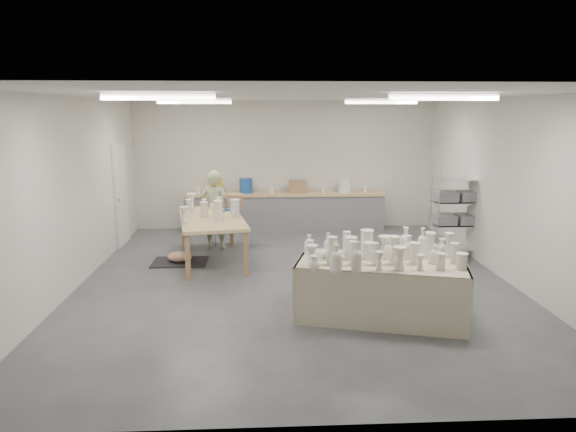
{
  "coord_description": "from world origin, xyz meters",
  "views": [
    {
      "loc": [
        -0.53,
        -8.11,
        2.78
      ],
      "look_at": [
        -0.1,
        0.25,
        1.05
      ],
      "focal_mm": 32.0,
      "sensor_mm": 36.0,
      "label": 1
    }
  ],
  "objects": [
    {
      "name": "drying_table",
      "position": [
        1.06,
        -1.56,
        0.44
      ],
      "size": [
        2.43,
        1.62,
        1.16
      ],
      "rotation": [
        0.0,
        0.0,
        -0.26
      ],
      "color": "olive",
      "rests_on": "ground"
    },
    {
      "name": "red_stool",
      "position": [
        -1.49,
        2.41,
        0.28
      ],
      "size": [
        0.43,
        0.43,
        0.31
      ],
      "rotation": [
        0.0,
        0.0,
        0.38
      ],
      "color": "#B11927",
      "rests_on": "ground"
    },
    {
      "name": "work_table",
      "position": [
        -1.45,
        1.37,
        0.85
      ],
      "size": [
        1.49,
        2.39,
        1.2
      ],
      "rotation": [
        0.0,
        0.0,
        0.18
      ],
      "color": "tan",
      "rests_on": "ground"
    },
    {
      "name": "potter",
      "position": [
        -1.49,
        2.14,
        0.8
      ],
      "size": [
        0.66,
        0.51,
        1.61
      ],
      "primitive_type": "imported",
      "rotation": [
        0.0,
        0.0,
        2.9
      ],
      "color": "#90A07B",
      "rests_on": "ground"
    },
    {
      "name": "wire_shelf",
      "position": [
        3.2,
        1.4,
        0.92
      ],
      "size": [
        0.88,
        0.48,
        1.8
      ],
      "color": "silver",
      "rests_on": "ground"
    },
    {
      "name": "cat",
      "position": [
        -2.05,
        1.14,
        0.12
      ],
      "size": [
        0.5,
        0.38,
        0.2
      ],
      "rotation": [
        0.0,
        0.0,
        -0.15
      ],
      "color": "white",
      "rests_on": "rug"
    },
    {
      "name": "rug",
      "position": [
        -2.07,
        1.16,
        0.01
      ],
      "size": [
        1.0,
        0.7,
        0.02
      ],
      "primitive_type": "cube",
      "color": "black",
      "rests_on": "ground"
    },
    {
      "name": "room",
      "position": [
        -0.11,
        0.08,
        2.06
      ],
      "size": [
        8.0,
        8.02,
        3.0
      ],
      "color": "#424449",
      "rests_on": "ground"
    },
    {
      "name": "back_counter",
      "position": [
        -0.01,
        3.68,
        0.49
      ],
      "size": [
        4.6,
        0.6,
        1.24
      ],
      "color": "tan",
      "rests_on": "ground"
    }
  ]
}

